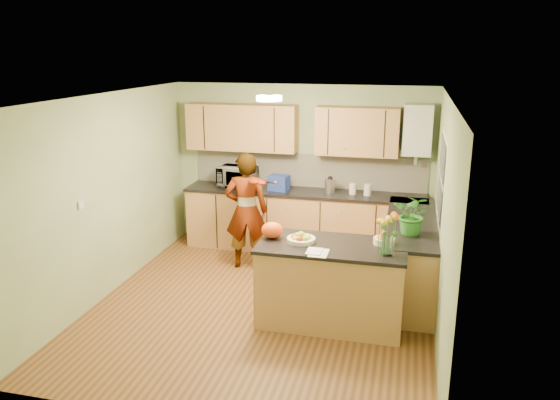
# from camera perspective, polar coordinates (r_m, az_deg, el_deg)

# --- Properties ---
(floor) EXTENTS (4.50, 4.50, 0.00)m
(floor) POSITION_cam_1_polar(r_m,az_deg,el_deg) (6.78, -1.69, -10.85)
(floor) COLOR #523417
(floor) RESTS_ON ground
(ceiling) EXTENTS (4.00, 4.50, 0.02)m
(ceiling) POSITION_cam_1_polar(r_m,az_deg,el_deg) (6.09, -1.88, 10.71)
(ceiling) COLOR silver
(ceiling) RESTS_ON wall_back
(wall_back) EXTENTS (4.00, 0.02, 2.50)m
(wall_back) POSITION_cam_1_polar(r_m,az_deg,el_deg) (8.44, 2.28, 3.52)
(wall_back) COLOR gray
(wall_back) RESTS_ON floor
(wall_front) EXTENTS (4.00, 0.02, 2.50)m
(wall_front) POSITION_cam_1_polar(r_m,az_deg,el_deg) (4.32, -9.82, -8.81)
(wall_front) COLOR gray
(wall_front) RESTS_ON floor
(wall_left) EXTENTS (0.02, 4.50, 2.50)m
(wall_left) POSITION_cam_1_polar(r_m,az_deg,el_deg) (7.10, -17.54, 0.45)
(wall_left) COLOR gray
(wall_left) RESTS_ON floor
(wall_right) EXTENTS (0.02, 4.50, 2.50)m
(wall_right) POSITION_cam_1_polar(r_m,az_deg,el_deg) (6.12, 16.60, -1.87)
(wall_right) COLOR gray
(wall_right) RESTS_ON floor
(back_counter) EXTENTS (3.64, 0.62, 0.94)m
(back_counter) POSITION_cam_1_polar(r_m,az_deg,el_deg) (8.34, 2.49, -2.18)
(back_counter) COLOR #A57C42
(back_counter) RESTS_ON floor
(right_counter) EXTENTS (0.62, 2.24, 0.94)m
(right_counter) POSITION_cam_1_polar(r_m,az_deg,el_deg) (7.16, 13.43, -5.67)
(right_counter) COLOR #A57C42
(right_counter) RESTS_ON floor
(splashback) EXTENTS (3.60, 0.02, 0.52)m
(splashback) POSITION_cam_1_polar(r_m,az_deg,el_deg) (8.42, 2.93, 3.13)
(splashback) COLOR silver
(splashback) RESTS_ON back_counter
(upper_cabinets) EXTENTS (3.20, 0.34, 0.70)m
(upper_cabinets) POSITION_cam_1_polar(r_m,az_deg,el_deg) (8.21, 0.88, 7.43)
(upper_cabinets) COLOR #A57C42
(upper_cabinets) RESTS_ON wall_back
(boiler) EXTENTS (0.40, 0.30, 0.86)m
(boiler) POSITION_cam_1_polar(r_m,az_deg,el_deg) (8.01, 14.19, 7.10)
(boiler) COLOR silver
(boiler) RESTS_ON wall_back
(window_right) EXTENTS (0.01, 1.30, 1.05)m
(window_right) POSITION_cam_1_polar(r_m,az_deg,el_deg) (6.62, 16.52, 2.14)
(window_right) COLOR silver
(window_right) RESTS_ON wall_right
(light_switch) EXTENTS (0.02, 0.09, 0.09)m
(light_switch) POSITION_cam_1_polar(r_m,az_deg,el_deg) (6.59, -20.11, -0.48)
(light_switch) COLOR silver
(light_switch) RESTS_ON wall_left
(ceiling_lamp) EXTENTS (0.30, 0.30, 0.07)m
(ceiling_lamp) POSITION_cam_1_polar(r_m,az_deg,el_deg) (6.38, -1.15, 10.59)
(ceiling_lamp) COLOR #FFEABF
(ceiling_lamp) RESTS_ON ceiling
(peninsula_island) EXTENTS (1.63, 0.83, 0.93)m
(peninsula_island) POSITION_cam_1_polar(r_m,az_deg,el_deg) (6.22, 5.37, -8.66)
(peninsula_island) COLOR #A57C42
(peninsula_island) RESTS_ON floor
(fruit_dish) EXTENTS (0.32, 0.32, 0.11)m
(fruit_dish) POSITION_cam_1_polar(r_m,az_deg,el_deg) (6.09, 2.22, -3.98)
(fruit_dish) COLOR #F2DFC1
(fruit_dish) RESTS_ON peninsula_island
(orange_bowl) EXTENTS (0.23, 0.23, 0.14)m
(orange_bowl) POSITION_cam_1_polar(r_m,az_deg,el_deg) (6.12, 10.81, -4.02)
(orange_bowl) COLOR #F2DFC1
(orange_bowl) RESTS_ON peninsula_island
(flower_vase) EXTENTS (0.28, 0.28, 0.51)m
(flower_vase) POSITION_cam_1_polar(r_m,az_deg,el_deg) (5.72, 11.26, -2.46)
(flower_vase) COLOR silver
(flower_vase) RESTS_ON peninsula_island
(orange_bag) EXTENTS (0.31, 0.29, 0.19)m
(orange_bag) POSITION_cam_1_polar(r_m,az_deg,el_deg) (6.19, -0.82, -3.16)
(orange_bag) COLOR #FF5015
(orange_bag) RESTS_ON peninsula_island
(papers) EXTENTS (0.20, 0.27, 0.01)m
(papers) POSITION_cam_1_polar(r_m,az_deg,el_deg) (5.78, 4.06, -5.51)
(papers) COLOR white
(papers) RESTS_ON peninsula_island
(violinist) EXTENTS (0.67, 0.52, 1.65)m
(violinist) POSITION_cam_1_polar(r_m,az_deg,el_deg) (7.61, -3.52, -1.16)
(violinist) COLOR tan
(violinist) RESTS_ON floor
(violin) EXTENTS (0.60, 0.52, 0.15)m
(violin) POSITION_cam_1_polar(r_m,az_deg,el_deg) (7.22, -2.58, 2.01)
(violin) COLOR #4A0D04
(violin) RESTS_ON violinist
(microwave) EXTENTS (0.61, 0.45, 0.31)m
(microwave) POSITION_cam_1_polar(r_m,az_deg,el_deg) (8.47, -4.47, 2.44)
(microwave) COLOR silver
(microwave) RESTS_ON back_counter
(blue_box) EXTENTS (0.32, 0.26, 0.23)m
(blue_box) POSITION_cam_1_polar(r_m,az_deg,el_deg) (8.23, -0.11, 1.81)
(blue_box) COLOR navy
(blue_box) RESTS_ON back_counter
(kettle) EXTENTS (0.16, 0.16, 0.30)m
(kettle) POSITION_cam_1_polar(r_m,az_deg,el_deg) (8.09, 5.23, 1.56)
(kettle) COLOR #ACADB1
(kettle) RESTS_ON back_counter
(jar_cream) EXTENTS (0.11, 0.11, 0.16)m
(jar_cream) POSITION_cam_1_polar(r_m,az_deg,el_deg) (8.09, 7.61, 1.16)
(jar_cream) COLOR #F2DFC1
(jar_cream) RESTS_ON back_counter
(jar_white) EXTENTS (0.14, 0.14, 0.17)m
(jar_white) POSITION_cam_1_polar(r_m,az_deg,el_deg) (8.05, 9.15, 1.06)
(jar_white) COLOR silver
(jar_white) RESTS_ON back_counter
(potted_plant) EXTENTS (0.53, 0.49, 0.49)m
(potted_plant) POSITION_cam_1_polar(r_m,az_deg,el_deg) (6.42, 13.77, -1.46)
(potted_plant) COLOR #307E2A
(potted_plant) RESTS_ON right_counter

